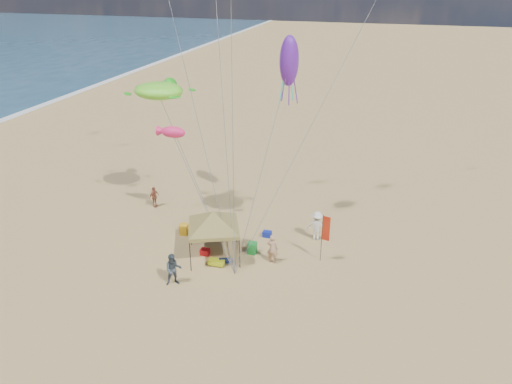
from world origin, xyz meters
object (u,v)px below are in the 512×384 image
feather_flag (325,231)px  person_near_a (272,249)px  person_far_a (154,197)px  beach_cart (217,262)px  person_near_c (317,226)px  canopy_tent (213,213)px  cooler_red (205,252)px  person_near_b (173,270)px  cooler_blue (267,234)px  chair_green (252,248)px  chair_yellow (184,229)px

feather_flag → person_near_a: bearing=-162.0°
person_far_a → feather_flag: bearing=-88.6°
feather_flag → beach_cart: feather_flag is taller
feather_flag → person_near_c: feather_flag is taller
person_near_a → person_far_a: bearing=-21.7°
person_near_a → canopy_tent: bearing=8.1°
canopy_tent → cooler_red: canopy_tent is taller
cooler_red → person_far_a: person_far_a is taller
canopy_tent → beach_cart: canopy_tent is taller
person_near_b → feather_flag: bearing=1.2°
cooler_blue → canopy_tent: bearing=-128.4°
person_far_a → beach_cart: bearing=-112.4°
cooler_blue → feather_flag: bearing=-25.0°
feather_flag → chair_green: feather_flag is taller
chair_yellow → person_near_c: 8.40m
person_near_a → feather_flag: bearing=-159.0°
feather_flag → chair_green: (-4.19, -0.29, -1.67)m
cooler_blue → person_far_a: (-8.78, 1.80, 0.58)m
cooler_blue → person_far_a: bearing=168.4°
person_near_a → person_near_b: person_near_b is taller
chair_green → chair_yellow: 4.88m
cooler_red → person_near_a: person_near_a is taller
beach_cart → person_far_a: (-6.84, 5.68, 0.57)m
feather_flag → beach_cart: bearing=-160.1°
feather_flag → chair_green: size_ratio=4.32×
person_near_a → person_near_c: bearing=-118.6°
cooler_red → person_near_c: (6.03, 3.60, 0.77)m
canopy_tent → person_near_c: bearing=33.3°
cooler_red → person_near_a: (4.03, 0.35, 0.73)m
cooler_red → canopy_tent: bearing=3.4°
person_near_b → person_near_c: 9.39m
cooler_red → chair_green: size_ratio=0.77×
person_far_a → person_near_b: bearing=-129.2°
chair_yellow → person_far_a: person_far_a is taller
beach_cart → person_near_c: bearing=41.7°
beach_cart → canopy_tent: bearing=117.0°
feather_flag → person_near_b: (-7.32, -4.40, -1.09)m
cooler_blue → beach_cart: (-1.94, -3.88, 0.01)m
chair_yellow → person_near_a: bearing=-13.7°
person_near_a → person_near_b: (-4.53, -3.49, 0.01)m
canopy_tent → person_near_c: (5.43, 3.57, -1.89)m
chair_green → canopy_tent: bearing=-155.5°
canopy_tent → feather_flag: size_ratio=1.69×
cooler_blue → person_near_b: (-3.49, -6.19, 0.74)m
canopy_tent → person_near_b: size_ratio=2.75×
chair_green → chair_yellow: same height
chair_yellow → person_far_a: bearing=140.5°
cooler_blue → chair_green: bearing=-99.7°
chair_yellow → person_near_a: size_ratio=0.38×
person_near_b → chair_green: bearing=22.8°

